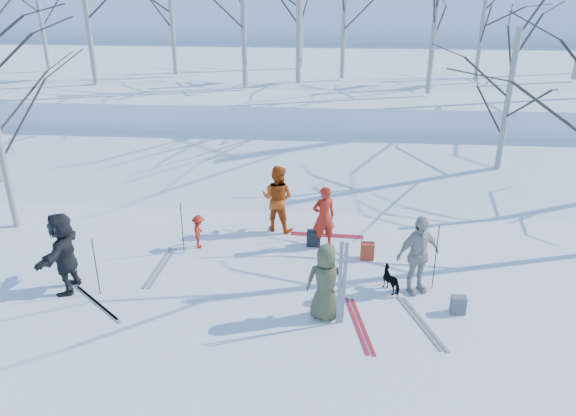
# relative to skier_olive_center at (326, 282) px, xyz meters

# --- Properties ---
(ground) EXTENTS (120.00, 120.00, 0.00)m
(ground) POSITION_rel_skier_olive_center_xyz_m (-0.93, 0.95, -0.81)
(ground) COLOR white
(ground) RESTS_ON ground
(snow_ramp) EXTENTS (70.00, 9.49, 4.12)m
(snow_ramp) POSITION_rel_skier_olive_center_xyz_m (-0.93, 7.95, -0.66)
(snow_ramp) COLOR white
(snow_ramp) RESTS_ON ground
(snow_plateau) EXTENTS (70.00, 18.00, 2.20)m
(snow_plateau) POSITION_rel_skier_olive_center_xyz_m (-0.93, 17.95, 0.19)
(snow_plateau) COLOR white
(snow_plateau) RESTS_ON ground
(far_hill) EXTENTS (90.00, 30.00, 6.00)m
(far_hill) POSITION_rel_skier_olive_center_xyz_m (-0.93, 38.95, 1.19)
(far_hill) COLOR white
(far_hill) RESTS_ON ground
(skier_olive_center) EXTENTS (0.82, 0.56, 1.62)m
(skier_olive_center) POSITION_rel_skier_olive_center_xyz_m (0.00, 0.00, 0.00)
(skier_olive_center) COLOR #484B2D
(skier_olive_center) RESTS_ON ground
(skier_red_north) EXTENTS (0.68, 0.56, 1.61)m
(skier_red_north) POSITION_rel_skier_olive_center_xyz_m (-0.09, 3.08, -0.01)
(skier_red_north) COLOR #B61F11
(skier_red_north) RESTS_ON ground
(skier_redor_behind) EXTENTS (1.05, 0.92, 1.80)m
(skier_redor_behind) POSITION_rel_skier_olive_center_xyz_m (-1.32, 3.95, 0.09)
(skier_redor_behind) COLOR #B7400E
(skier_redor_behind) RESTS_ON ground
(skier_red_seated) EXTENTS (0.38, 0.59, 0.87)m
(skier_red_seated) POSITION_rel_skier_olive_center_xyz_m (-3.19, 2.78, -0.38)
(skier_red_seated) COLOR #B61F11
(skier_red_seated) RESTS_ON ground
(skier_cream_east) EXTENTS (1.13, 0.87, 1.79)m
(skier_cream_east) POSITION_rel_skier_olive_center_xyz_m (1.94, 1.13, 0.08)
(skier_cream_east) COLOR beige
(skier_cream_east) RESTS_ON ground
(skier_grey_west) EXTENTS (0.57, 1.71, 1.83)m
(skier_grey_west) POSITION_rel_skier_olive_center_xyz_m (-5.61, 0.62, 0.10)
(skier_grey_west) COLOR black
(skier_grey_west) RESTS_ON ground
(dog) EXTENTS (0.59, 0.69, 0.54)m
(dog) POSITION_rel_skier_olive_center_xyz_m (1.44, 1.10, -0.54)
(dog) COLOR black
(dog) RESTS_ON ground
(upright_ski_left) EXTENTS (0.08, 0.16, 1.90)m
(upright_ski_left) POSITION_rel_skier_olive_center_xyz_m (0.27, -0.26, 0.14)
(upright_ski_left) COLOR silver
(upright_ski_left) RESTS_ON ground
(upright_ski_right) EXTENTS (0.10, 0.23, 1.89)m
(upright_ski_right) POSITION_rel_skier_olive_center_xyz_m (0.35, -0.27, 0.14)
(upright_ski_right) COLOR silver
(upright_ski_right) RESTS_ON ground
(ski_pair_a) EXTENTS (2.08, 2.10, 0.02)m
(ski_pair_a) POSITION_rel_skier_olive_center_xyz_m (-4.82, 0.13, -0.80)
(ski_pair_a) COLOR silver
(ski_pair_a) RESTS_ON ground
(ski_pair_b) EXTENTS (0.42, 1.92, 0.02)m
(ski_pair_b) POSITION_rel_skier_olive_center_xyz_m (-3.89, 1.69, -0.80)
(ski_pair_b) COLOR silver
(ski_pair_b) RESTS_ON ground
(ski_pair_c) EXTENTS (0.91, 1.97, 0.02)m
(ski_pair_c) POSITION_rel_skier_olive_center_xyz_m (0.69, -0.25, -0.80)
(ski_pair_c) COLOR red
(ski_pair_c) RESTS_ON ground
(ski_pair_d) EXTENTS (0.39, 1.92, 0.02)m
(ski_pair_d) POSITION_rel_skier_olive_center_xyz_m (0.01, 3.67, -0.80)
(ski_pair_d) COLOR red
(ski_pair_d) RESTS_ON ground
(ski_pair_e) EXTENTS (1.38, 2.02, 0.02)m
(ski_pair_e) POSITION_rel_skier_olive_center_xyz_m (1.93, -0.08, -0.80)
(ski_pair_e) COLOR silver
(ski_pair_e) RESTS_ON ground
(ski_pole_a) EXTENTS (0.02, 0.02, 1.34)m
(ski_pole_a) POSITION_rel_skier_olive_center_xyz_m (2.35, 1.25, -0.14)
(ski_pole_a) COLOR black
(ski_pole_a) RESTS_ON ground
(ski_pole_b) EXTENTS (0.02, 0.02, 1.34)m
(ski_pole_b) POSITION_rel_skier_olive_center_xyz_m (-5.53, 0.87, -0.14)
(ski_pole_b) COLOR black
(ski_pole_b) RESTS_ON ground
(ski_pole_c) EXTENTS (0.02, 0.02, 1.34)m
(ski_pole_c) POSITION_rel_skier_olive_center_xyz_m (-4.87, 0.47, -0.14)
(ski_pole_c) COLOR black
(ski_pole_c) RESTS_ON ground
(ski_pole_d) EXTENTS (0.02, 0.02, 1.34)m
(ski_pole_d) POSITION_rel_skier_olive_center_xyz_m (0.03, 3.59, -0.14)
(ski_pole_d) COLOR black
(ski_pole_d) RESTS_ON ground
(ski_pole_e) EXTENTS (0.02, 0.02, 1.34)m
(ski_pole_e) POSITION_rel_skier_olive_center_xyz_m (2.43, 1.66, -0.14)
(ski_pole_e) COLOR black
(ski_pole_e) RESTS_ON ground
(ski_pole_f) EXTENTS (0.02, 0.02, 1.34)m
(ski_pole_f) POSITION_rel_skier_olive_center_xyz_m (-3.52, 2.49, -0.14)
(ski_pole_f) COLOR black
(ski_pole_f) RESTS_ON ground
(backpack_red) EXTENTS (0.32, 0.22, 0.42)m
(backpack_red) POSITION_rel_skier_olive_center_xyz_m (0.98, 2.50, -0.60)
(backpack_red) COLOR #B7341C
(backpack_red) RESTS_ON ground
(backpack_grey) EXTENTS (0.30, 0.20, 0.38)m
(backpack_grey) POSITION_rel_skier_olive_center_xyz_m (2.71, 0.35, -0.62)
(backpack_grey) COLOR #595B60
(backpack_grey) RESTS_ON ground
(backpack_dark) EXTENTS (0.34, 0.24, 0.40)m
(backpack_dark) POSITION_rel_skier_olive_center_xyz_m (-0.34, 3.10, -0.61)
(backpack_dark) COLOR black
(backpack_dark) RESTS_ON ground
(birch_plateau_a) EXTENTS (4.39, 4.39, 5.41)m
(birch_plateau_a) POSITION_rel_skier_olive_center_xyz_m (0.42, 13.73, 4.09)
(birch_plateau_a) COLOR silver
(birch_plateau_a) RESTS_ON snow_plateau
(birch_plateau_c) EXTENTS (4.86, 4.86, 6.09)m
(birch_plateau_c) POSITION_rel_skier_olive_center_xyz_m (-3.25, 11.59, 4.43)
(birch_plateau_c) COLOR silver
(birch_plateau_c) RESTS_ON snow_plateau
(birch_plateau_e) EXTENTS (4.25, 4.25, 5.21)m
(birch_plateau_e) POSITION_rel_skier_olive_center_xyz_m (-6.55, 13.95, 3.99)
(birch_plateau_e) COLOR silver
(birch_plateau_e) RESTS_ON snow_plateau
(birch_plateau_g) EXTENTS (4.28, 4.28, 5.25)m
(birch_plateau_g) POSITION_rel_skier_olive_center_xyz_m (-1.42, 16.34, 4.01)
(birch_plateau_g) COLOR silver
(birch_plateau_g) RESTS_ON snow_plateau
(birch_plateau_i) EXTENTS (4.30, 4.30, 5.29)m
(birch_plateau_i) POSITION_rel_skier_olive_center_xyz_m (3.50, 11.05, 4.03)
(birch_plateau_i) COLOR silver
(birch_plateau_i) RESTS_ON snow_plateau
(birch_plateau_j) EXTENTS (3.45, 3.45, 4.07)m
(birch_plateau_j) POSITION_rel_skier_olive_center_xyz_m (5.74, 13.55, 3.42)
(birch_plateau_j) COLOR silver
(birch_plateau_j) RESTS_ON snow_plateau
(birch_plateau_l) EXTENTS (4.13, 4.13, 5.04)m
(birch_plateau_l) POSITION_rel_skier_olive_center_xyz_m (-12.47, 14.73, 3.91)
(birch_plateau_l) COLOR silver
(birch_plateau_l) RESTS_ON snow_plateau
(birch_edge_e) EXTENTS (4.04, 4.04, 4.91)m
(birch_edge_e) POSITION_rel_skier_olive_center_xyz_m (5.23, 7.36, 1.65)
(birch_edge_e) COLOR silver
(birch_edge_e) RESTS_ON ground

